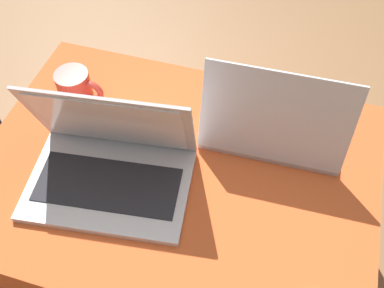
% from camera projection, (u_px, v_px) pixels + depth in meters
% --- Properties ---
extents(ground_plane, '(14.00, 14.00, 0.00)m').
position_uv_depth(ground_plane, '(180.00, 253.00, 1.44)').
color(ground_plane, olive).
extents(ottoman, '(0.95, 0.69, 0.47)m').
position_uv_depth(ottoman, '(178.00, 217.00, 1.25)').
color(ottoman, maroon).
rests_on(ottoman, ground_plane).
extents(laptop_near, '(0.40, 0.29, 0.25)m').
position_uv_depth(laptop_near, '(110.00, 163.00, 1.01)').
color(laptop_near, silver).
rests_on(laptop_near, ottoman).
extents(laptop_far, '(0.35, 0.24, 0.24)m').
position_uv_depth(laptop_far, '(274.00, 122.00, 1.09)').
color(laptop_far, silver).
rests_on(laptop_far, ottoman).
extents(coffee_mug, '(0.13, 0.09, 0.09)m').
position_uv_depth(coffee_mug, '(76.00, 88.00, 1.17)').
color(coffee_mug, red).
rests_on(coffee_mug, ottoman).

